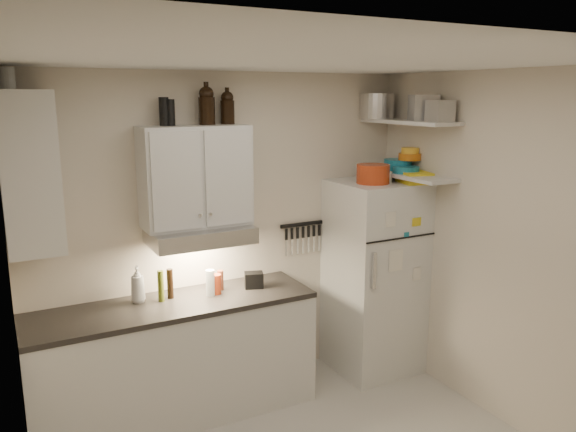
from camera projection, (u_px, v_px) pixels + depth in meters
name	position (u px, v px, depth m)	size (l,w,h in m)	color
ceiling	(326.00, 58.00, 2.99)	(3.20, 3.00, 0.02)	white
back_wall	(226.00, 235.00, 4.57)	(3.20, 0.02, 2.60)	beige
left_wall	(18.00, 348.00, 2.53)	(0.02, 3.00, 2.60)	beige
right_wall	(515.00, 255.00, 4.01)	(0.02, 3.00, 2.60)	beige
base_cabinet	(176.00, 363.00, 4.24)	(2.10, 0.60, 0.88)	silver
countertop	(173.00, 305.00, 4.14)	(2.10, 0.62, 0.04)	black
upper_cabinet	(195.00, 176.00, 4.17)	(0.80, 0.33, 0.75)	silver
side_cabinet	(28.00, 171.00, 3.51)	(0.33, 0.55, 1.00)	silver
range_hood	(200.00, 235.00, 4.21)	(0.76, 0.46, 0.12)	silver
fridge	(374.00, 277.00, 4.94)	(0.70, 0.68, 1.70)	silver
shelf_hi	(409.00, 122.00, 4.63)	(0.30, 0.95, 0.03)	silver
shelf_lo	(407.00, 175.00, 4.72)	(0.30, 0.95, 0.03)	silver
knife_strip	(302.00, 224.00, 4.87)	(0.42, 0.02, 0.03)	black
dutch_oven	(373.00, 174.00, 4.64)	(0.27, 0.27, 0.16)	#AB3414
book_stack	(415.00, 177.00, 4.67)	(0.22, 0.28, 0.09)	yellow
spice_jar	(389.00, 177.00, 4.70)	(0.06, 0.06, 0.09)	silver
stock_pot	(377.00, 106.00, 4.90)	(0.30, 0.30, 0.22)	silver
tin_a	(424.00, 108.00, 4.50)	(0.21, 0.18, 0.21)	#AAAAAD
tin_b	(440.00, 111.00, 4.33)	(0.17, 0.17, 0.17)	#AAAAAD
bowl_teal	(398.00, 165.00, 4.88)	(0.24, 0.24, 0.10)	#19738D
bowl_orange	(410.00, 157.00, 4.80)	(0.19, 0.19, 0.06)	orange
bowl_yellow	(410.00, 150.00, 4.79)	(0.15, 0.15, 0.05)	yellow
plates	(406.00, 170.00, 4.72)	(0.22, 0.22, 0.06)	#19738D
growler_a	(207.00, 105.00, 4.16)	(0.12, 0.12, 0.29)	black
growler_b	(227.00, 107.00, 4.27)	(0.11, 0.11, 0.25)	black
thermos_a	(170.00, 112.00, 4.04)	(0.07, 0.07, 0.19)	black
thermos_b	(164.00, 112.00, 4.03)	(0.07, 0.07, 0.20)	black
side_jar	(6.00, 78.00, 3.47)	(0.10, 0.10, 0.14)	silver
soap_bottle	(138.00, 282.00, 4.12)	(0.12, 0.12, 0.30)	silver
pepper_mill	(220.00, 280.00, 4.39)	(0.05, 0.05, 0.16)	brown
oil_bottle	(161.00, 286.00, 4.14)	(0.05, 0.05, 0.24)	#576419
vinegar_bottle	(170.00, 284.00, 4.20)	(0.05, 0.05, 0.23)	black
clear_bottle	(210.00, 283.00, 4.26)	(0.07, 0.07, 0.20)	silver
red_jar	(216.00, 284.00, 4.30)	(0.08, 0.08, 0.15)	#AB3414
caddy	(254.00, 280.00, 4.45)	(0.14, 0.10, 0.12)	black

